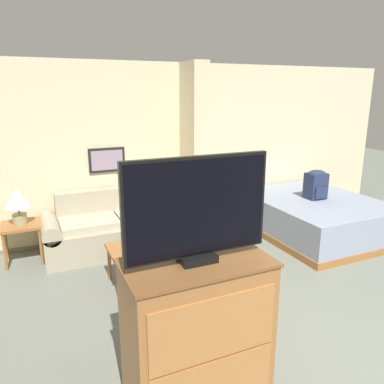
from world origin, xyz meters
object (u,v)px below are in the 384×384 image
coffee_table (143,250)px  tv_dresser (197,334)px  backpack (316,184)px  couch (117,228)px  table_lamp (18,200)px  tv (198,210)px  bed (314,215)px

coffee_table → tv_dresser: 1.87m
backpack → couch: bearing=167.4°
couch → coffee_table: (0.05, -1.11, 0.10)m
table_lamp → tv: size_ratio=0.49×
coffee_table → couch: bearing=92.7°
table_lamp → backpack: backpack is taller
table_lamp → tv_dresser: 3.24m
tv_dresser → coffee_table: bearing=84.9°
couch → table_lamp: table_lamp is taller
table_lamp → bed: size_ratio=0.23×
tv_dresser → bed: 3.86m
bed → backpack: 0.51m
couch → tv_dresser: size_ratio=1.83×
coffee_table → backpack: (2.93, 0.45, 0.39)m
couch → backpack: (2.98, -0.67, 0.49)m
couch → coffee_table: 1.12m
tv → couch: bearing=87.8°
tv_dresser → couch: bearing=87.8°
bed → table_lamp: bearing=170.0°
couch → bed: size_ratio=0.94×
table_lamp → tv: tv is taller
coffee_table → table_lamp: 1.79m
coffee_table → backpack: 2.99m
coffee_table → backpack: bearing=8.6°
couch → table_lamp: 1.34m
backpack → table_lamp: bearing=170.2°
bed → couch: bearing=167.2°
coffee_table → tv: tv is taller
bed → coffee_table: bearing=-171.6°
table_lamp → couch: bearing=-3.0°
bed → tv_dresser: bearing=-143.5°
couch → tv: size_ratio=2.05×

